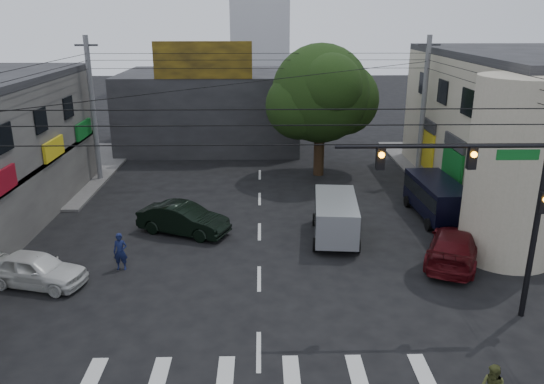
{
  "coord_description": "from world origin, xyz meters",
  "views": [
    {
      "loc": [
        0.13,
        -17.59,
        10.31
      ],
      "look_at": [
        0.57,
        4.0,
        3.1
      ],
      "focal_mm": 35.0,
      "sensor_mm": 36.0,
      "label": 1
    }
  ],
  "objects_px": {
    "maroon_sedan": "(454,246)",
    "navy_van": "(436,200)",
    "utility_pole_far_right": "(423,110)",
    "traffic_gantry": "(493,189)",
    "dark_sedan": "(183,219)",
    "white_compact": "(35,269)",
    "street_tree": "(321,94)",
    "silver_minivan": "(335,219)",
    "traffic_officer": "(120,252)",
    "utility_pole_far_left": "(93,111)"
  },
  "relations": [
    {
      "from": "maroon_sedan",
      "to": "navy_van",
      "type": "xyz_separation_m",
      "value": [
        0.89,
        5.38,
        0.28
      ]
    },
    {
      "from": "utility_pole_far_right",
      "to": "navy_van",
      "type": "xyz_separation_m",
      "value": [
        -1.09,
        -7.22,
        -3.57
      ]
    },
    {
      "from": "traffic_gantry",
      "to": "maroon_sedan",
      "type": "relative_size",
      "value": 1.3
    },
    {
      "from": "dark_sedan",
      "to": "maroon_sedan",
      "type": "bearing_deg",
      "value": -82.99
    },
    {
      "from": "white_compact",
      "to": "navy_van",
      "type": "relative_size",
      "value": 0.84
    },
    {
      "from": "street_tree",
      "to": "silver_minivan",
      "type": "bearing_deg",
      "value": -91.69
    },
    {
      "from": "street_tree",
      "to": "silver_minivan",
      "type": "relative_size",
      "value": 1.82
    },
    {
      "from": "street_tree",
      "to": "maroon_sedan",
      "type": "distance_m",
      "value": 15.09
    },
    {
      "from": "dark_sedan",
      "to": "navy_van",
      "type": "relative_size",
      "value": 0.93
    },
    {
      "from": "street_tree",
      "to": "traffic_officer",
      "type": "bearing_deg",
      "value": -125.2
    },
    {
      "from": "utility_pole_far_right",
      "to": "traffic_officer",
      "type": "relative_size",
      "value": 5.64
    },
    {
      "from": "utility_pole_far_left",
      "to": "silver_minivan",
      "type": "relative_size",
      "value": 1.92
    },
    {
      "from": "street_tree",
      "to": "utility_pole_far_left",
      "type": "bearing_deg",
      "value": -176.05
    },
    {
      "from": "traffic_gantry",
      "to": "utility_pole_far_right",
      "type": "xyz_separation_m",
      "value": [
        2.68,
        17.0,
        -0.23
      ]
    },
    {
      "from": "dark_sedan",
      "to": "silver_minivan",
      "type": "bearing_deg",
      "value": -72.93
    },
    {
      "from": "utility_pole_far_left",
      "to": "maroon_sedan",
      "type": "height_order",
      "value": "utility_pole_far_left"
    },
    {
      "from": "utility_pole_far_left",
      "to": "utility_pole_far_right",
      "type": "relative_size",
      "value": 1.0
    },
    {
      "from": "maroon_sedan",
      "to": "silver_minivan",
      "type": "xyz_separation_m",
      "value": [
        -4.84,
        2.74,
        0.25
      ]
    },
    {
      "from": "maroon_sedan",
      "to": "navy_van",
      "type": "height_order",
      "value": "navy_van"
    },
    {
      "from": "utility_pole_far_left",
      "to": "traffic_officer",
      "type": "relative_size",
      "value": 5.64
    },
    {
      "from": "street_tree",
      "to": "utility_pole_far_left",
      "type": "height_order",
      "value": "utility_pole_far_left"
    },
    {
      "from": "utility_pole_far_left",
      "to": "navy_van",
      "type": "bearing_deg",
      "value": -19.93
    },
    {
      "from": "utility_pole_far_left",
      "to": "traffic_officer",
      "type": "distance_m",
      "value": 14.31
    },
    {
      "from": "white_compact",
      "to": "traffic_officer",
      "type": "distance_m",
      "value": 3.34
    },
    {
      "from": "dark_sedan",
      "to": "utility_pole_far_right",
      "type": "bearing_deg",
      "value": -34.52
    },
    {
      "from": "white_compact",
      "to": "navy_van",
      "type": "xyz_separation_m",
      "value": [
        18.34,
        7.13,
        0.33
      ]
    },
    {
      "from": "traffic_gantry",
      "to": "dark_sedan",
      "type": "height_order",
      "value": "traffic_gantry"
    },
    {
      "from": "white_compact",
      "to": "silver_minivan",
      "type": "xyz_separation_m",
      "value": [
        12.61,
        4.48,
        0.3
      ]
    },
    {
      "from": "utility_pole_far_left",
      "to": "maroon_sedan",
      "type": "distance_m",
      "value": 23.14
    },
    {
      "from": "traffic_gantry",
      "to": "silver_minivan",
      "type": "relative_size",
      "value": 1.5
    },
    {
      "from": "traffic_gantry",
      "to": "traffic_officer",
      "type": "height_order",
      "value": "traffic_gantry"
    },
    {
      "from": "white_compact",
      "to": "maroon_sedan",
      "type": "bearing_deg",
      "value": -69.78
    },
    {
      "from": "traffic_officer",
      "to": "navy_van",
      "type": "bearing_deg",
      "value": 20.98
    },
    {
      "from": "dark_sedan",
      "to": "utility_pole_far_left",
      "type": "bearing_deg",
      "value": 59.44
    },
    {
      "from": "utility_pole_far_right",
      "to": "silver_minivan",
      "type": "distance_m",
      "value": 12.52
    },
    {
      "from": "utility_pole_far_right",
      "to": "traffic_gantry",
      "type": "bearing_deg",
      "value": -98.94
    },
    {
      "from": "silver_minivan",
      "to": "traffic_officer",
      "type": "relative_size",
      "value": 2.94
    },
    {
      "from": "street_tree",
      "to": "white_compact",
      "type": "height_order",
      "value": "street_tree"
    },
    {
      "from": "utility_pole_far_left",
      "to": "traffic_officer",
      "type": "xyz_separation_m",
      "value": [
        4.62,
        -13.0,
        -3.78
      ]
    },
    {
      "from": "street_tree",
      "to": "traffic_gantry",
      "type": "relative_size",
      "value": 1.21
    },
    {
      "from": "traffic_gantry",
      "to": "street_tree",
      "type": "bearing_deg",
      "value": 101.99
    },
    {
      "from": "navy_van",
      "to": "white_compact",
      "type": "bearing_deg",
      "value": 108.52
    },
    {
      "from": "maroon_sedan",
      "to": "silver_minivan",
      "type": "bearing_deg",
      "value": -4.47
    },
    {
      "from": "street_tree",
      "to": "dark_sedan",
      "type": "height_order",
      "value": "street_tree"
    },
    {
      "from": "street_tree",
      "to": "maroon_sedan",
      "type": "bearing_deg",
      "value": -71.61
    },
    {
      "from": "utility_pole_far_left",
      "to": "navy_van",
      "type": "distance_m",
      "value": 21.48
    },
    {
      "from": "street_tree",
      "to": "utility_pole_far_right",
      "type": "distance_m",
      "value": 6.63
    },
    {
      "from": "utility_pole_far_right",
      "to": "silver_minivan",
      "type": "height_order",
      "value": "utility_pole_far_right"
    },
    {
      "from": "silver_minivan",
      "to": "navy_van",
      "type": "height_order",
      "value": "navy_van"
    },
    {
      "from": "dark_sedan",
      "to": "maroon_sedan",
      "type": "relative_size",
      "value": 0.87
    }
  ]
}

